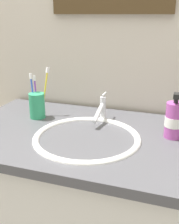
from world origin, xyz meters
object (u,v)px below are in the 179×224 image
at_px(faucet, 101,109).
at_px(soap_dispenser, 174,120).
at_px(toothbrush_yellow, 45,88).
at_px(toothbrush_blue, 33,92).
at_px(toothbrush_purple, 36,93).
at_px(toothbrush_cup, 37,106).

relative_size(faucet, soap_dispenser, 0.96).
xyz_separation_m(toothbrush_yellow, soap_dispenser, (0.54, -0.06, -0.05)).
xyz_separation_m(toothbrush_blue, soap_dispenser, (0.58, -0.03, -0.04)).
bearing_deg(faucet, toothbrush_purple, -175.22).
relative_size(toothbrush_cup, toothbrush_purple, 0.62).
bearing_deg(toothbrush_blue, toothbrush_yellow, 37.32).
xyz_separation_m(faucet, toothbrush_blue, (-0.29, -0.04, 0.06)).
relative_size(toothbrush_yellow, soap_dispenser, 1.23).
relative_size(toothbrush_purple, toothbrush_yellow, 0.84).
bearing_deg(toothbrush_purple, toothbrush_yellow, 27.14).
xyz_separation_m(toothbrush_cup, soap_dispenser, (0.56, -0.02, 0.01)).
bearing_deg(soap_dispenser, toothbrush_cup, 177.82).
height_order(toothbrush_purple, toothbrush_yellow, toothbrush_yellow).
height_order(faucet, toothbrush_cup, faucet).
xyz_separation_m(toothbrush_purple, toothbrush_yellow, (0.04, 0.02, 0.02)).
bearing_deg(toothbrush_yellow, toothbrush_cup, -114.69).
xyz_separation_m(faucet, soap_dispenser, (0.29, -0.07, 0.02)).
height_order(toothbrush_yellow, soap_dispenser, toothbrush_yellow).
bearing_deg(toothbrush_cup, toothbrush_purple, 124.55).
distance_m(toothbrush_blue, soap_dispenser, 0.59).
height_order(toothbrush_blue, soap_dispenser, toothbrush_blue).
relative_size(toothbrush_purple, toothbrush_blue, 0.94).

